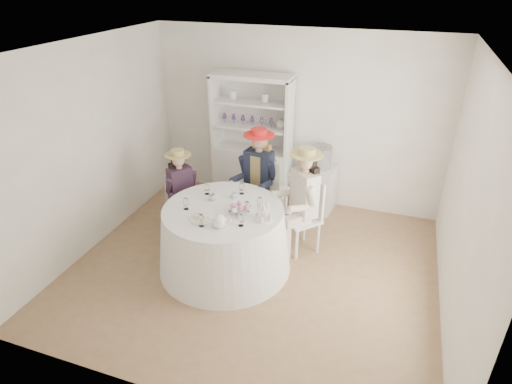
% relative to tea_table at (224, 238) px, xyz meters
% --- Properties ---
extents(ground, '(4.50, 4.50, 0.00)m').
position_rel_tea_table_xyz_m(ground, '(0.36, 0.08, -0.42)').
color(ground, olive).
rests_on(ground, ground).
extents(ceiling, '(4.50, 4.50, 0.00)m').
position_rel_tea_table_xyz_m(ceiling, '(0.36, 0.08, 2.28)').
color(ceiling, white).
rests_on(ceiling, wall_back).
extents(wall_back, '(4.50, 0.00, 4.50)m').
position_rel_tea_table_xyz_m(wall_back, '(0.36, 2.08, 0.93)').
color(wall_back, silver).
rests_on(wall_back, ground).
extents(wall_front, '(4.50, 0.00, 4.50)m').
position_rel_tea_table_xyz_m(wall_front, '(0.36, -1.92, 0.93)').
color(wall_front, silver).
rests_on(wall_front, ground).
extents(wall_left, '(0.00, 4.50, 4.50)m').
position_rel_tea_table_xyz_m(wall_left, '(-1.89, 0.08, 0.93)').
color(wall_left, silver).
rests_on(wall_left, ground).
extents(wall_right, '(0.00, 4.50, 4.50)m').
position_rel_tea_table_xyz_m(wall_right, '(2.61, 0.08, 0.93)').
color(wall_right, silver).
rests_on(wall_right, ground).
extents(tea_table, '(1.68, 1.68, 0.85)m').
position_rel_tea_table_xyz_m(tea_table, '(0.00, 0.00, 0.00)').
color(tea_table, white).
rests_on(tea_table, ground).
extents(hutch, '(1.31, 0.69, 2.06)m').
position_rel_tea_table_xyz_m(hutch, '(-0.26, 1.83, 0.31)').
color(hutch, silver).
rests_on(hutch, ground).
extents(side_table, '(0.52, 0.52, 0.73)m').
position_rel_tea_table_xyz_m(side_table, '(0.82, 1.83, -0.06)').
color(side_table, silver).
rests_on(side_table, ground).
extents(hatbox, '(0.38, 0.38, 0.33)m').
position_rel_tea_table_xyz_m(hatbox, '(0.82, 1.83, 0.48)').
color(hatbox, black).
rests_on(hatbox, side_table).
extents(guest_left, '(0.54, 0.51, 1.26)m').
position_rel_tea_table_xyz_m(guest_left, '(-0.89, 0.59, 0.29)').
color(guest_left, silver).
rests_on(guest_left, ground).
extents(guest_mid, '(0.56, 0.59, 1.51)m').
position_rel_tea_table_xyz_m(guest_mid, '(0.09, 1.06, 0.43)').
color(guest_mid, silver).
rests_on(guest_mid, ground).
extents(guest_right, '(0.62, 0.63, 1.48)m').
position_rel_tea_table_xyz_m(guest_right, '(0.82, 0.67, 0.41)').
color(guest_right, silver).
rests_on(guest_right, ground).
extents(spare_chair, '(0.48, 0.48, 1.07)m').
position_rel_tea_table_xyz_m(spare_chair, '(0.22, 1.16, 0.15)').
color(spare_chair, silver).
rests_on(spare_chair, ground).
extents(teacup_a, '(0.11, 0.11, 0.07)m').
position_rel_tea_table_xyz_m(teacup_a, '(-0.21, 0.16, 0.46)').
color(teacup_a, white).
rests_on(teacup_a, tea_table).
extents(teacup_b, '(0.07, 0.07, 0.06)m').
position_rel_tea_table_xyz_m(teacup_b, '(0.02, 0.30, 0.46)').
color(teacup_b, white).
rests_on(teacup_b, tea_table).
extents(teacup_c, '(0.10, 0.10, 0.06)m').
position_rel_tea_table_xyz_m(teacup_c, '(0.25, 0.13, 0.46)').
color(teacup_c, white).
rests_on(teacup_c, tea_table).
extents(flower_bowl, '(0.29, 0.29, 0.06)m').
position_rel_tea_table_xyz_m(flower_bowl, '(0.23, 0.01, 0.46)').
color(flower_bowl, white).
rests_on(flower_bowl, tea_table).
extents(flower_arrangement, '(0.18, 0.18, 0.07)m').
position_rel_tea_table_xyz_m(flower_arrangement, '(0.22, -0.04, 0.51)').
color(flower_arrangement, pink).
rests_on(flower_arrangement, tea_table).
extents(table_teapot, '(0.23, 0.16, 0.17)m').
position_rel_tea_table_xyz_m(table_teapot, '(0.12, -0.39, 0.50)').
color(table_teapot, white).
rests_on(table_teapot, tea_table).
extents(sandwich_plate, '(0.29, 0.29, 0.06)m').
position_rel_tea_table_xyz_m(sandwich_plate, '(-0.14, -0.30, 0.44)').
color(sandwich_plate, white).
rests_on(sandwich_plate, tea_table).
extents(cupcake_stand, '(0.22, 0.22, 0.21)m').
position_rel_tea_table_xyz_m(cupcake_stand, '(0.54, -0.07, 0.50)').
color(cupcake_stand, white).
rests_on(cupcake_stand, tea_table).
extents(stemware_set, '(0.91, 0.95, 0.15)m').
position_rel_tea_table_xyz_m(stemware_set, '(-0.00, -0.00, 0.50)').
color(stemware_set, white).
rests_on(stemware_set, tea_table).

